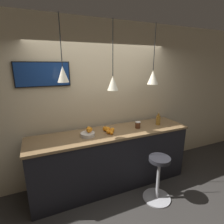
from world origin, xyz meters
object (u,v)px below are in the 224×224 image
object	(u,v)px
bar_stool	(158,174)
mounted_tv	(43,74)
spread_jar	(138,125)
fruit_bowl	(88,133)
juice_bottle	(158,120)

from	to	relation	value
bar_stool	mounted_tv	distance (m)	2.41
spread_jar	bar_stool	bearing A→B (deg)	-87.00
spread_jar	mounted_tv	bearing A→B (deg)	164.44
spread_jar	fruit_bowl	bearing A→B (deg)	179.47
juice_bottle	fruit_bowl	bearing A→B (deg)	179.64
bar_stool	spread_jar	world-z (taller)	spread_jar
mounted_tv	fruit_bowl	bearing A→B (deg)	-35.37
bar_stool	fruit_bowl	world-z (taller)	fruit_bowl
bar_stool	spread_jar	bearing A→B (deg)	93.00
fruit_bowl	juice_bottle	size ratio (longest dim) A/B	1.03
spread_jar	mounted_tv	world-z (taller)	mounted_tv
juice_bottle	mounted_tv	xyz separation A→B (m)	(-1.95, 0.42, 0.87)
juice_bottle	spread_jar	distance (m)	0.45
fruit_bowl	bar_stool	bearing A→B (deg)	-33.33
spread_jar	mounted_tv	size ratio (longest dim) A/B	0.15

